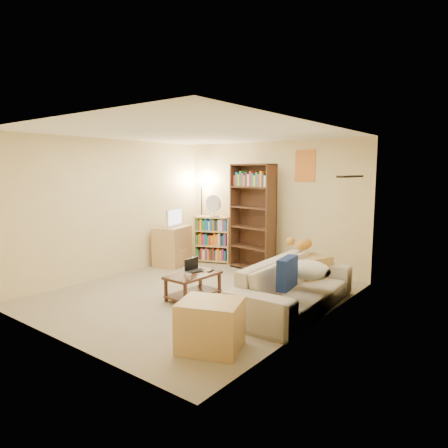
{
  "coord_description": "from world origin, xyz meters",
  "views": [
    {
      "loc": [
        4.06,
        -4.56,
        1.94
      ],
      "look_at": [
        0.04,
        0.67,
        1.05
      ],
      "focal_mm": 32.0,
      "sensor_mm": 36.0,
      "label": 1
    }
  ],
  "objects_px": {
    "sofa": "(295,286)",
    "mug": "(188,277)",
    "television": "(172,218)",
    "end_cabinet": "(210,325)",
    "tv_stand": "(172,246)",
    "tall_bookshelf": "(253,215)",
    "desk_fan": "(214,206)",
    "coffee_table": "(193,283)",
    "floor_lamp": "(202,198)",
    "tabby_cat": "(302,244)",
    "laptop": "(197,272)",
    "short_bookshelf": "(213,239)",
    "side_table": "(309,274)"
  },
  "relations": [
    {
      "from": "laptop",
      "to": "tv_stand",
      "type": "height_order",
      "value": "tv_stand"
    },
    {
      "from": "end_cabinet",
      "to": "tall_bookshelf",
      "type": "bearing_deg",
      "value": 116.33
    },
    {
      "from": "floor_lamp",
      "to": "television",
      "type": "bearing_deg",
      "value": -93.89
    },
    {
      "from": "tv_stand",
      "to": "side_table",
      "type": "relative_size",
      "value": 1.34
    },
    {
      "from": "short_bookshelf",
      "to": "end_cabinet",
      "type": "xyz_separation_m",
      "value": [
        2.62,
        -3.27,
        -0.22
      ]
    },
    {
      "from": "sofa",
      "to": "tall_bookshelf",
      "type": "height_order",
      "value": "tall_bookshelf"
    },
    {
      "from": "mug",
      "to": "television",
      "type": "relative_size",
      "value": 0.18
    },
    {
      "from": "sofa",
      "to": "coffee_table",
      "type": "distance_m",
      "value": 1.54
    },
    {
      "from": "tabby_cat",
      "to": "floor_lamp",
      "type": "relative_size",
      "value": 0.31
    },
    {
      "from": "desk_fan",
      "to": "end_cabinet",
      "type": "bearing_deg",
      "value": -51.49
    },
    {
      "from": "television",
      "to": "desk_fan",
      "type": "xyz_separation_m",
      "value": [
        0.55,
        0.67,
        0.23
      ]
    },
    {
      "from": "coffee_table",
      "to": "side_table",
      "type": "bearing_deg",
      "value": 48.65
    },
    {
      "from": "floor_lamp",
      "to": "end_cabinet",
      "type": "distance_m",
      "value": 4.71
    },
    {
      "from": "mug",
      "to": "floor_lamp",
      "type": "relative_size",
      "value": 0.07
    },
    {
      "from": "mug",
      "to": "tv_stand",
      "type": "height_order",
      "value": "tv_stand"
    },
    {
      "from": "tv_stand",
      "to": "end_cabinet",
      "type": "xyz_separation_m",
      "value": [
        3.12,
        -2.55,
        -0.12
      ]
    },
    {
      "from": "tabby_cat",
      "to": "tv_stand",
      "type": "bearing_deg",
      "value": -179.57
    },
    {
      "from": "short_bookshelf",
      "to": "side_table",
      "type": "bearing_deg",
      "value": -37.33
    },
    {
      "from": "sofa",
      "to": "laptop",
      "type": "distance_m",
      "value": 1.52
    },
    {
      "from": "television",
      "to": "tv_stand",
      "type": "bearing_deg",
      "value": 74.96
    },
    {
      "from": "floor_lamp",
      "to": "side_table",
      "type": "distance_m",
      "value": 3.3
    },
    {
      "from": "mug",
      "to": "tv_stand",
      "type": "distance_m",
      "value": 2.55
    },
    {
      "from": "sofa",
      "to": "desk_fan",
      "type": "distance_m",
      "value": 3.22
    },
    {
      "from": "end_cabinet",
      "to": "television",
      "type": "bearing_deg",
      "value": 140.67
    },
    {
      "from": "desk_fan",
      "to": "laptop",
      "type": "bearing_deg",
      "value": -57.34
    },
    {
      "from": "tabby_cat",
      "to": "floor_lamp",
      "type": "height_order",
      "value": "floor_lamp"
    },
    {
      "from": "tall_bookshelf",
      "to": "short_bookshelf",
      "type": "relative_size",
      "value": 2.11
    },
    {
      "from": "sofa",
      "to": "end_cabinet",
      "type": "xyz_separation_m",
      "value": [
        -0.13,
        -1.7,
        -0.06
      ]
    },
    {
      "from": "mug",
      "to": "tall_bookshelf",
      "type": "distance_m",
      "value": 2.45
    },
    {
      "from": "floor_lamp",
      "to": "end_cabinet",
      "type": "xyz_separation_m",
      "value": [
        3.06,
        -3.42,
        -1.08
      ]
    },
    {
      "from": "tv_stand",
      "to": "desk_fan",
      "type": "height_order",
      "value": "desk_fan"
    },
    {
      "from": "mug",
      "to": "floor_lamp",
      "type": "height_order",
      "value": "floor_lamp"
    },
    {
      "from": "coffee_table",
      "to": "tv_stand",
      "type": "height_order",
      "value": "tv_stand"
    },
    {
      "from": "coffee_table",
      "to": "television",
      "type": "relative_size",
      "value": 1.38
    },
    {
      "from": "tabby_cat",
      "to": "floor_lamp",
      "type": "distance_m",
      "value": 3.02
    },
    {
      "from": "coffee_table",
      "to": "desk_fan",
      "type": "relative_size",
      "value": 1.92
    },
    {
      "from": "tall_bookshelf",
      "to": "television",
      "type": "bearing_deg",
      "value": -149.33
    },
    {
      "from": "sofa",
      "to": "tabby_cat",
      "type": "relative_size",
      "value": 4.43
    },
    {
      "from": "sofa",
      "to": "television",
      "type": "distance_m",
      "value": 3.42
    },
    {
      "from": "tabby_cat",
      "to": "end_cabinet",
      "type": "height_order",
      "value": "tabby_cat"
    },
    {
      "from": "sofa",
      "to": "end_cabinet",
      "type": "relative_size",
      "value": 3.6
    },
    {
      "from": "short_bookshelf",
      "to": "tv_stand",
      "type": "bearing_deg",
      "value": -146.28
    },
    {
      "from": "desk_fan",
      "to": "floor_lamp",
      "type": "bearing_deg",
      "value": 158.55
    },
    {
      "from": "television",
      "to": "short_bookshelf",
      "type": "relative_size",
      "value": 0.65
    },
    {
      "from": "side_table",
      "to": "end_cabinet",
      "type": "relative_size",
      "value": 0.91
    },
    {
      "from": "mug",
      "to": "floor_lamp",
      "type": "distance_m",
      "value": 3.28
    },
    {
      "from": "tv_stand",
      "to": "end_cabinet",
      "type": "bearing_deg",
      "value": -54.37
    },
    {
      "from": "sofa",
      "to": "mug",
      "type": "distance_m",
      "value": 1.52
    },
    {
      "from": "tall_bookshelf",
      "to": "floor_lamp",
      "type": "height_order",
      "value": "tall_bookshelf"
    },
    {
      "from": "mug",
      "to": "tall_bookshelf",
      "type": "bearing_deg",
      "value": 100.66
    }
  ]
}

